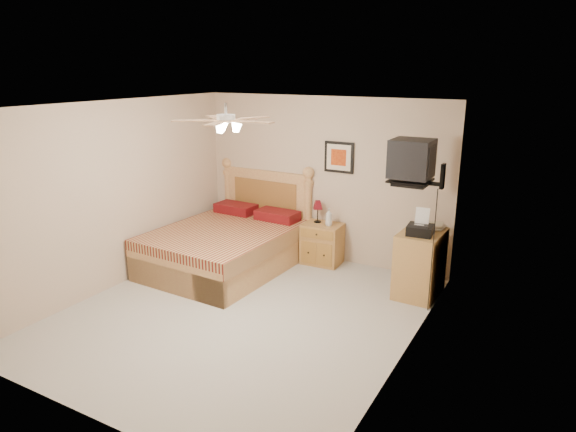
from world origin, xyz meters
The scene contains 17 objects.
floor centered at (0.00, 0.00, 0.00)m, with size 4.50×4.50×0.00m, color #AAA499.
ceiling centered at (0.00, 0.00, 2.50)m, with size 4.00×4.50×0.04m, color white.
wall_back centered at (0.00, 2.25, 1.25)m, with size 4.00×0.04×2.50m, color #C0A68D.
wall_front centered at (0.00, -2.25, 1.25)m, with size 4.00×0.04×2.50m, color #C0A68D.
wall_left centered at (-2.00, 0.00, 1.25)m, with size 0.04×4.50×2.50m, color #C0A68D.
wall_right centered at (2.00, 0.00, 1.25)m, with size 0.04×4.50×2.50m, color #C0A68D.
bed centered at (-1.05, 1.12, 0.72)m, with size 1.70×2.23×1.44m, color #B4744C, non-canonical shape.
nightstand centered at (0.13, 2.00, 0.31)m, with size 0.58×0.43×0.62m, color #A16F37.
table_lamp centered at (0.01, 2.06, 0.79)m, with size 0.18×0.18×0.34m, color #5D0B14, non-canonical shape.
lotion_bottle centered at (0.24, 1.98, 0.76)m, with size 0.10×0.10×0.27m, color silver.
framed_picture centered at (0.27, 2.23, 1.62)m, with size 0.46×0.04×0.46m, color black.
dresser centered at (1.73, 1.60, 0.43)m, with size 0.51×0.74×0.87m, color #A07741.
fax_machine centered at (1.73, 1.47, 1.03)m, with size 0.31×0.33×0.33m, color black, non-canonical shape.
magazine_lower centered at (1.74, 1.85, 0.88)m, with size 0.22×0.29×0.03m, color #AEA18F.
magazine_upper centered at (1.73, 1.86, 0.91)m, with size 0.20×0.27×0.02m, color tan.
wall_tv centered at (1.75, 1.34, 1.81)m, with size 0.56×0.46×0.58m, color black, non-canonical shape.
ceiling_fan centered at (0.00, -0.20, 2.36)m, with size 1.14×1.14×0.28m, color white, non-canonical shape.
Camera 1 is at (3.26, -4.71, 2.91)m, focal length 32.00 mm.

